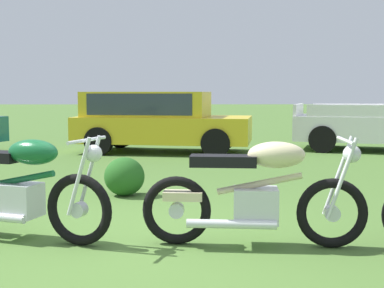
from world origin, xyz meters
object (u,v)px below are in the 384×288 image
(motorcycle_green, at_px, (18,189))
(motorcycle_cream, at_px, (256,194))
(shrub_low, at_px, (124,177))
(car_yellow, at_px, (156,117))

(motorcycle_green, xyz_separation_m, motorcycle_cream, (2.25, -0.28, -0.00))
(motorcycle_green, height_order, shrub_low, motorcycle_green)
(car_yellow, bearing_deg, motorcycle_green, -86.85)
(motorcycle_cream, bearing_deg, motorcycle_green, 178.58)
(motorcycle_cream, relative_size, car_yellow, 0.48)
(shrub_low, bearing_deg, motorcycle_cream, -58.18)
(motorcycle_green, distance_m, motorcycle_cream, 2.26)
(motorcycle_green, distance_m, shrub_low, 2.25)
(motorcycle_cream, height_order, shrub_low, motorcycle_cream)
(motorcycle_green, relative_size, car_yellow, 0.45)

